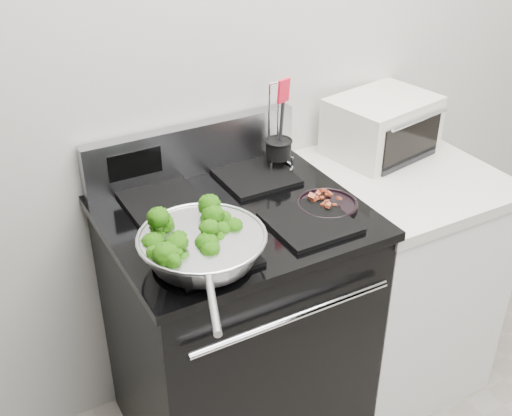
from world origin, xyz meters
TOP-DOWN VIEW (x-y plane):
  - back_wall at (0.00, 1.75)m, footprint 4.00×0.02m
  - gas_range at (-0.30, 1.41)m, footprint 0.79×0.69m
  - counter at (0.39, 1.41)m, footprint 0.62×0.68m
  - skillet at (-0.50, 1.22)m, footprint 0.36×0.55m
  - broccoli_pile at (-0.49, 1.22)m, footprint 0.28×0.28m
  - bacon_plate at (-0.02, 1.31)m, footprint 0.19×0.19m
  - utensil_holder at (-0.03, 1.60)m, footprint 0.11×0.11m
  - toaster_oven at (0.41, 1.59)m, footprint 0.42×0.35m

SIDE VIEW (x-z plane):
  - counter at x=0.39m, z-range 0.00..0.92m
  - gas_range at x=-0.30m, z-range -0.08..1.05m
  - bacon_plate at x=-0.02m, z-range 0.95..0.99m
  - skillet at x=-0.50m, z-range 0.97..1.04m
  - utensil_holder at x=-0.03m, z-range 0.85..1.17m
  - broccoli_pile at x=-0.49m, z-range 0.98..1.07m
  - toaster_oven at x=0.41m, z-range 0.92..1.14m
  - back_wall at x=0.00m, z-range 0.00..2.70m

